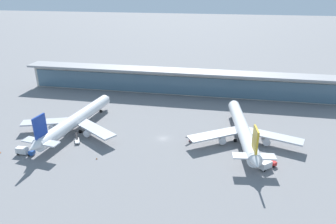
{
  "coord_description": "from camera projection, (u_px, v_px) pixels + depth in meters",
  "views": [
    {
      "loc": [
        23.82,
        -115.58,
        63.15
      ],
      "look_at": [
        0.0,
        11.97,
        7.68
      ],
      "focal_mm": 32.21,
      "sensor_mm": 36.0,
      "label": 1
    }
  ],
  "objects": [
    {
      "name": "ground_plane",
      "position": [
        163.0,
        138.0,
        133.32
      ],
      "size": [
        1200.0,
        1200.0,
        0.0
      ],
      "primitive_type": "plane",
      "color": "slate"
    },
    {
      "name": "airliner_left_stand",
      "position": [
        75.0,
        120.0,
        138.51
      ],
      "size": [
        47.88,
        62.73,
        16.71
      ],
      "color": "white",
      "rests_on": "ground"
    },
    {
      "name": "airliner_centre_stand",
      "position": [
        243.0,
        129.0,
        129.63
      ],
      "size": [
        47.92,
        62.75,
        16.71
      ],
      "color": "white",
      "rests_on": "ground"
    },
    {
      "name": "service_truck_near_nose_red",
      "position": [
        194.0,
        139.0,
        131.06
      ],
      "size": [
        6.19,
        5.26,
        2.7
      ],
      "color": "#B21E1E",
      "rests_on": "ground"
    },
    {
      "name": "service_truck_under_wing_white",
      "position": [
        77.0,
        140.0,
        129.9
      ],
      "size": [
        4.46,
        6.61,
        2.7
      ],
      "color": "silver",
      "rests_on": "ground"
    },
    {
      "name": "service_truck_mid_apron_red",
      "position": [
        267.0,
        165.0,
        110.94
      ],
      "size": [
        6.95,
        6.61,
        3.1
      ],
      "color": "#B21E1E",
      "rests_on": "ground"
    },
    {
      "name": "service_truck_by_tail_blue",
      "position": [
        24.0,
        151.0,
        120.14
      ],
      "size": [
        7.31,
        2.43,
        3.1
      ],
      "color": "#234C9E",
      "rests_on": "ground"
    },
    {
      "name": "terminal_building",
      "position": [
        182.0,
        81.0,
        184.58
      ],
      "size": [
        197.98,
        12.8,
        15.2
      ],
      "color": "beige",
      "rests_on": "ground"
    },
    {
      "name": "safety_cone_alpha",
      "position": [
        23.0,
        149.0,
        123.79
      ],
      "size": [
        0.62,
        0.62,
        0.7
      ],
      "color": "orange",
      "rests_on": "ground"
    },
    {
      "name": "safety_cone_bravo",
      "position": [
        0.0,
        152.0,
        121.63
      ],
      "size": [
        0.62,
        0.62,
        0.7
      ],
      "color": "orange",
      "rests_on": "ground"
    },
    {
      "name": "safety_cone_charlie",
      "position": [
        23.0,
        153.0,
        121.53
      ],
      "size": [
        0.62,
        0.62,
        0.7
      ],
      "color": "orange",
      "rests_on": "ground"
    },
    {
      "name": "safety_cone_delta",
      "position": [
        97.0,
        158.0,
        117.4
      ],
      "size": [
        0.62,
        0.62,
        0.7
      ],
      "color": "orange",
      "rests_on": "ground"
    }
  ]
}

